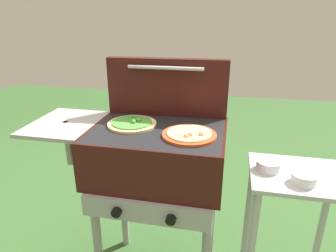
{
  "coord_description": "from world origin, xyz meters",
  "views": [
    {
      "loc": [
        0.32,
        -1.28,
        1.43
      ],
      "look_at": [
        0.05,
        0.0,
        0.92
      ],
      "focal_mm": 32.14,
      "sensor_mm": 36.0,
      "label": 1
    }
  ],
  "objects_px": {
    "pizza_veggie": "(132,123)",
    "grill": "(155,156)",
    "topping_bowl_near": "(269,166)",
    "prep_table": "(293,212)",
    "pizza_cheese": "(189,134)",
    "topping_bowl_far": "(304,179)"
  },
  "relations": [
    {
      "from": "prep_table",
      "to": "topping_bowl_near",
      "type": "xyz_separation_m",
      "value": [
        -0.14,
        0.01,
        0.23
      ]
    },
    {
      "from": "pizza_cheese",
      "to": "topping_bowl_far",
      "type": "height_order",
      "value": "pizza_cheese"
    },
    {
      "from": "topping_bowl_far",
      "to": "pizza_cheese",
      "type": "bearing_deg",
      "value": 177.19
    },
    {
      "from": "pizza_cheese",
      "to": "topping_bowl_far",
      "type": "relative_size",
      "value": 2.3
    },
    {
      "from": "grill",
      "to": "pizza_veggie",
      "type": "bearing_deg",
      "value": 165.58
    },
    {
      "from": "pizza_cheese",
      "to": "topping_bowl_near",
      "type": "height_order",
      "value": "pizza_cheese"
    },
    {
      "from": "prep_table",
      "to": "topping_bowl_near",
      "type": "height_order",
      "value": "topping_bowl_near"
    },
    {
      "from": "prep_table",
      "to": "topping_bowl_far",
      "type": "height_order",
      "value": "topping_bowl_far"
    },
    {
      "from": "pizza_veggie",
      "to": "topping_bowl_far",
      "type": "bearing_deg",
      "value": -7.57
    },
    {
      "from": "pizza_cheese",
      "to": "prep_table",
      "type": "bearing_deg",
      "value": 6.16
    },
    {
      "from": "topping_bowl_near",
      "to": "pizza_veggie",
      "type": "bearing_deg",
      "value": 178.6
    },
    {
      "from": "topping_bowl_far",
      "to": "topping_bowl_near",
      "type": "bearing_deg",
      "value": 146.54
    },
    {
      "from": "grill",
      "to": "topping_bowl_near",
      "type": "bearing_deg",
      "value": 1.62
    },
    {
      "from": "pizza_veggie",
      "to": "prep_table",
      "type": "distance_m",
      "value": 0.88
    },
    {
      "from": "grill",
      "to": "prep_table",
      "type": "height_order",
      "value": "grill"
    },
    {
      "from": "pizza_cheese",
      "to": "prep_table",
      "type": "relative_size",
      "value": 0.33
    },
    {
      "from": "pizza_veggie",
      "to": "grill",
      "type": "bearing_deg",
      "value": -14.42
    },
    {
      "from": "topping_bowl_near",
      "to": "pizza_cheese",
      "type": "bearing_deg",
      "value": -169.85
    },
    {
      "from": "prep_table",
      "to": "pizza_veggie",
      "type": "bearing_deg",
      "value": 178.07
    },
    {
      "from": "grill",
      "to": "topping_bowl_near",
      "type": "relative_size",
      "value": 8.53
    },
    {
      "from": "prep_table",
      "to": "pizza_cheese",
      "type": "bearing_deg",
      "value": -173.84
    },
    {
      "from": "topping_bowl_far",
      "to": "prep_table",
      "type": "bearing_deg",
      "value": 87.18
    }
  ]
}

